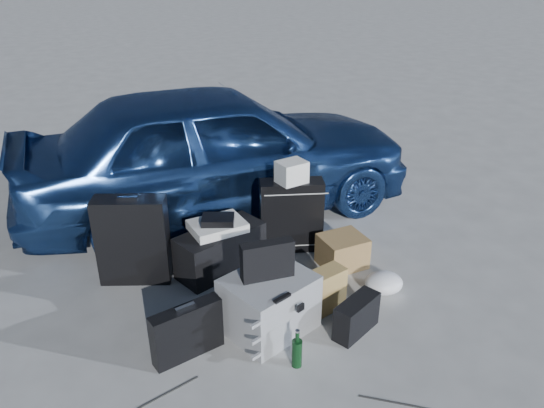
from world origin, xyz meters
The scene contains 16 objects.
ground centered at (0.00, 0.00, 0.00)m, with size 60.00×60.00×0.00m, color #AAA9A5.
car centered at (0.14, 2.10, 0.67)m, with size 1.59×3.95×1.35m, color #274B8B.
pelican_case centered at (-0.05, 0.07, 0.22)m, with size 0.59×0.49×0.43m, color gray.
laptop_bag centered at (-0.05, 0.09, 0.57)m, with size 0.37×0.09×0.28m, color black.
briefcase centered at (-0.66, 0.00, 0.19)m, with size 0.50×0.11×0.39m, color black.
suitcase_left centered at (-0.87, 1.06, 0.37)m, with size 0.57×0.21×0.75m, color black.
suitcase_right centered at (0.54, 1.08, 0.34)m, with size 0.56×0.20×0.67m, color black.
white_carton centered at (0.53, 1.06, 0.77)m, with size 0.24×0.19×0.19m, color silver.
duffel_bag centered at (-0.16, 0.95, 0.19)m, with size 0.76×0.33×0.38m, color black.
flat_box_white centered at (-0.18, 0.97, 0.42)m, with size 0.44×0.33×0.08m, color silver.
flat_box_black centered at (-0.18, 0.95, 0.49)m, with size 0.27×0.19×0.06m, color black.
kraft_bag centered at (0.45, 0.14, 0.17)m, with size 0.26×0.16×0.35m, color #AA8F4A.
cardboard_box centered at (0.84, 0.65, 0.14)m, with size 0.37×0.32×0.28m, color #997142.
plastic_bag centered at (0.97, 0.17, 0.08)m, with size 0.31×0.26×0.17m, color white.
messenger_bag centered at (0.52, -0.19, 0.14)m, with size 0.39×0.15×0.27m, color black.
green_bottle centered at (-0.01, -0.36, 0.14)m, with size 0.07×0.07×0.28m, color black.
Camera 1 is at (-1.12, -2.84, 2.53)m, focal length 35.00 mm.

